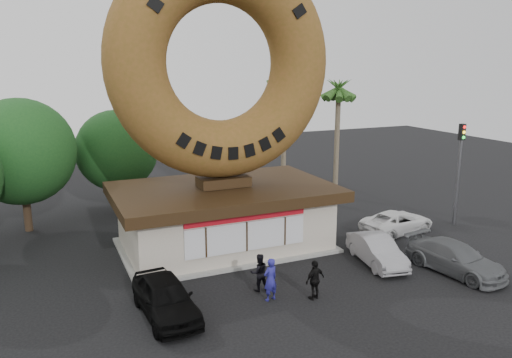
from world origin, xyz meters
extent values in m
plane|color=black|center=(0.00, 0.00, 0.00)|extent=(90.00, 90.00, 0.00)
cube|color=beige|center=(0.00, 6.00, 1.50)|extent=(10.00, 6.00, 3.00)
cube|color=#999993|center=(0.00, 6.00, 0.07)|extent=(10.60, 6.60, 0.15)
cube|color=#3F3F3F|center=(0.00, 6.00, 3.05)|extent=(10.00, 6.00, 0.10)
cube|color=black|center=(0.00, 6.00, 3.00)|extent=(11.20, 7.20, 0.55)
cube|color=silver|center=(0.00, 2.95, 1.55)|extent=(6.00, 0.12, 1.40)
cube|color=red|center=(0.00, 2.93, 2.55)|extent=(6.00, 0.10, 0.45)
cube|color=black|center=(0.00, 6.00, 3.55)|extent=(2.60, 1.40, 0.50)
torus|color=brown|center=(0.00, 6.00, 9.48)|extent=(11.35, 2.89, 11.35)
cylinder|color=#473321|center=(-9.50, 13.00, 1.65)|extent=(0.44, 0.44, 3.30)
sphere|color=#18451B|center=(-9.50, 13.00, 4.65)|extent=(6.00, 6.00, 6.00)
cylinder|color=#473321|center=(-4.00, 15.00, 1.43)|extent=(0.44, 0.44, 2.86)
sphere|color=#18451B|center=(-4.00, 15.00, 4.03)|extent=(5.20, 5.20, 5.20)
cylinder|color=#726651|center=(7.50, 14.00, 4.50)|extent=(0.36, 0.36, 9.00)
cylinder|color=#726651|center=(11.00, 12.50, 4.00)|extent=(0.36, 0.36, 8.00)
cylinder|color=#59595E|center=(-2.00, 16.00, 4.00)|extent=(0.18, 0.18, 8.00)
cylinder|color=#59595E|center=(-1.10, 16.00, 7.90)|extent=(1.80, 0.12, 0.12)
cube|color=#59595E|center=(-0.20, 16.00, 7.85)|extent=(0.45, 0.20, 0.12)
cylinder|color=#59595E|center=(14.00, 4.00, 3.00)|extent=(0.18, 0.18, 6.00)
cube|color=black|center=(14.00, 4.00, 5.60)|extent=(0.30, 0.28, 0.95)
sphere|color=red|center=(14.00, 3.85, 5.90)|extent=(0.18, 0.18, 0.18)
sphere|color=yellow|center=(14.00, 3.85, 5.60)|extent=(0.18, 0.18, 0.18)
sphere|color=green|center=(14.00, 3.85, 5.30)|extent=(0.18, 0.18, 0.18)
imported|color=navy|center=(-0.41, -0.55, 0.90)|extent=(0.75, 0.59, 1.81)
imported|color=black|center=(-0.46, 0.45, 0.82)|extent=(0.86, 0.70, 1.64)
imported|color=black|center=(1.31, -1.19, 0.84)|extent=(1.06, 0.66, 1.68)
imported|color=black|center=(-4.63, -0.14, 0.76)|extent=(2.07, 4.58, 1.53)
imported|color=gray|center=(5.94, 0.86, 0.67)|extent=(2.10, 4.28, 1.35)
imported|color=slate|center=(8.64, -1.44, 0.69)|extent=(2.69, 5.04, 1.39)
imported|color=silver|center=(9.87, 4.17, 0.63)|extent=(4.80, 2.79, 1.26)
camera|label=1|loc=(-8.49, -17.53, 9.42)|focal=35.00mm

